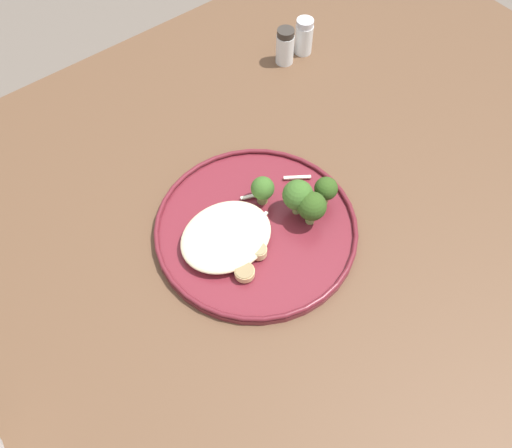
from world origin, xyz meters
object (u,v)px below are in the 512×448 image
at_px(dinner_plate, 256,228).
at_px(salt_shaker, 304,36).
at_px(seared_scallop_on_noodles, 259,251).
at_px(broccoli_floret_split_head, 326,189).
at_px(broccoli_floret_small_sprig, 296,194).
at_px(seared_scallop_right_edge, 227,244).
at_px(seared_scallop_tilted_round, 245,272).
at_px(seared_scallop_front_small, 233,215).
at_px(broccoli_floret_near_rim, 312,207).
at_px(broccoli_floret_beside_noodles, 263,189).
at_px(seared_scallop_tiny_bay, 228,226).
at_px(pepper_shaker, 285,46).

relative_size(dinner_plate, salt_shaker, 4.33).
xyz_separation_m(seared_scallop_on_noodles, broccoli_floret_split_head, (-0.13, -0.01, 0.02)).
relative_size(broccoli_floret_split_head, salt_shaker, 0.74).
bearing_deg(broccoli_floret_small_sprig, seared_scallop_right_edge, -3.85).
bearing_deg(seared_scallop_tilted_round, seared_scallop_on_noodles, -159.01).
relative_size(seared_scallop_front_small, broccoli_floret_near_rim, 0.43).
bearing_deg(broccoli_floret_near_rim, broccoli_floret_beside_noodles, -66.00).
bearing_deg(seared_scallop_tiny_bay, salt_shaker, -145.52).
bearing_deg(pepper_shaker, seared_scallop_on_noodles, 45.39).
bearing_deg(pepper_shaker, seared_scallop_tilted_round, 43.42).
relative_size(dinner_plate, broccoli_floret_beside_noodles, 6.05).
distance_m(dinner_plate, seared_scallop_on_noodles, 0.05).
height_order(seared_scallop_tilted_round, seared_scallop_front_small, seared_scallop_front_small).
bearing_deg(broccoli_floret_near_rim, broccoli_floret_small_sprig, -81.26).
bearing_deg(broccoli_floret_near_rim, seared_scallop_tilted_round, 5.71).
bearing_deg(dinner_plate, seared_scallop_tiny_bay, -31.69).
bearing_deg(seared_scallop_right_edge, seared_scallop_tiny_bay, -129.01).
bearing_deg(seared_scallop_on_noodles, broccoli_floret_near_rim, 179.63).
bearing_deg(salt_shaker, broccoli_floret_beside_noodles, 39.50).
xyz_separation_m(seared_scallop_on_noodles, broccoli_floret_beside_noodles, (-0.06, -0.07, 0.02)).
bearing_deg(broccoli_floret_split_head, broccoli_floret_small_sprig, -20.24).
xyz_separation_m(seared_scallop_tilted_round, salt_shaker, (-0.37, -0.31, 0.01)).
bearing_deg(salt_shaker, seared_scallop_on_noodles, 41.37).
bearing_deg(seared_scallop_front_small, broccoli_floret_near_rim, 140.17).
xyz_separation_m(dinner_plate, pepper_shaker, (-0.27, -0.26, 0.02)).
height_order(seared_scallop_tiny_bay, broccoli_floret_small_sprig, broccoli_floret_small_sprig).
xyz_separation_m(seared_scallop_tilted_round, broccoli_floret_split_head, (-0.17, -0.03, 0.02)).
xyz_separation_m(broccoli_floret_beside_noodles, salt_shaker, (-0.27, -0.23, -0.01)).
xyz_separation_m(broccoli_floret_split_head, salt_shaker, (-0.20, -0.28, -0.01)).
height_order(broccoli_floret_beside_noodles, broccoli_floret_near_rim, broccoli_floret_near_rim).
relative_size(seared_scallop_on_noodles, seared_scallop_tilted_round, 0.82).
bearing_deg(seared_scallop_on_noodles, dinner_plate, -123.05).
height_order(broccoli_floret_near_rim, salt_shaker, same).
height_order(seared_scallop_front_small, broccoli_floret_split_head, broccoli_floret_split_head).
xyz_separation_m(seared_scallop_right_edge, salt_shaker, (-0.36, -0.26, 0.01)).
height_order(seared_scallop_on_noodles, seared_scallop_right_edge, seared_scallop_on_noodles).
distance_m(seared_scallop_tilted_round, seared_scallop_right_edge, 0.05).
bearing_deg(seared_scallop_tiny_bay, broccoli_floret_small_sprig, 162.54).
bearing_deg(seared_scallop_right_edge, broccoli_floret_split_head, 171.54).
bearing_deg(dinner_plate, seared_scallop_tilted_round, 40.75).
distance_m(seared_scallop_front_small, broccoli_floret_small_sprig, 0.09).
bearing_deg(seared_scallop_on_noodles, broccoli_floret_split_head, -174.64).
height_order(seared_scallop_tilted_round, seared_scallop_right_edge, same).
xyz_separation_m(dinner_plate, seared_scallop_right_edge, (0.05, 0.00, 0.01)).
bearing_deg(seared_scallop_front_small, broccoli_floret_beside_noodles, 179.86).
relative_size(dinner_plate, broccoli_floret_near_rim, 5.03).
bearing_deg(seared_scallop_on_noodles, seared_scallop_tilted_round, 20.99).
relative_size(broccoli_floret_beside_noodles, broccoli_floret_split_head, 0.96).
distance_m(seared_scallop_front_small, broccoli_floret_near_rim, 0.11).
bearing_deg(salt_shaker, seared_scallop_front_small, 34.61).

